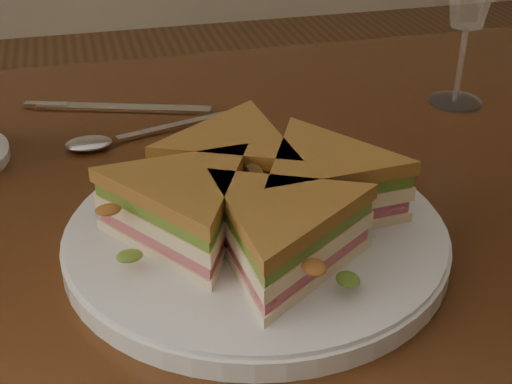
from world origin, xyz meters
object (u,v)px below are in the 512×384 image
Objects in this scene: table at (241,288)px; sandwich_wedges at (256,198)px; plate at (256,237)px; spoon at (110,140)px; knife at (111,108)px.

table is 0.16m from sandwich_wedges.
sandwich_wedges reaches higher than table.
plate is 1.13× the size of sandwich_wedges.
sandwich_wedges is at bearing -93.21° from table.
plate is 1.70× the size of spoon.
table is 0.27m from knife.
table is 6.69× the size of spoon.
spoon is 0.86× the size of knife.
sandwich_wedges is (-0.00, -0.07, 0.14)m from table.
plate is 1.47× the size of knife.
spoon is at bearing 125.14° from table.
knife is (-0.09, 0.23, 0.10)m from table.
table is 0.21m from spoon.
sandwich_wedges is (0.00, 0.00, 0.04)m from plate.
knife is at bearing 106.37° from plate.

